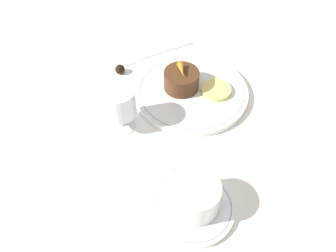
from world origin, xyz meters
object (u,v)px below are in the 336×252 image
dinner_plate (192,92)px  dessert_cake (181,80)px  coffee_cup (194,195)px  wine_glass (120,104)px  fork (151,55)px

dinner_plate → dessert_cake: dessert_cake is taller
coffee_cup → wine_glass: size_ratio=1.14×
wine_glass → dessert_cake: bearing=-83.4°
dinner_plate → coffee_cup: 0.30m
coffee_cup → dessert_cake: (0.26, -0.15, -0.00)m
wine_glass → fork: size_ratio=0.54×
dinner_plate → fork: dinner_plate is taller
dessert_cake → dinner_plate: bearing=-148.4°
fork → wine_glass: bearing=133.7°
wine_glass → fork: (0.17, -0.18, -0.06)m
dinner_plate → fork: bearing=1.0°
dinner_plate → fork: (0.17, 0.00, -0.01)m
fork → dessert_cake: 0.15m
dinner_plate → wine_glass: wine_glass is taller
fork → dinner_plate: bearing=-179.0°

